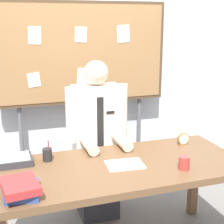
# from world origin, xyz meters

# --- Properties ---
(back_wall) EXTENTS (6.40, 0.08, 2.70)m
(back_wall) POSITION_xyz_m (0.00, 1.29, 1.35)
(back_wall) COLOR silver
(back_wall) RESTS_ON ground_plane
(desk) EXTENTS (1.81, 0.80, 0.75)m
(desk) POSITION_xyz_m (0.00, 0.00, 0.67)
(desk) COLOR brown
(desk) RESTS_ON ground_plane
(person) EXTENTS (0.55, 0.56, 1.44)m
(person) POSITION_xyz_m (0.00, 0.60, 0.67)
(person) COLOR #2D2D33
(person) RESTS_ON ground_plane
(bulletin_board) EXTENTS (1.69, 0.09, 1.94)m
(bulletin_board) POSITION_xyz_m (-0.00, 1.09, 1.43)
(bulletin_board) COLOR #4C3823
(bulletin_board) RESTS_ON ground_plane
(book_stack) EXTENTS (0.24, 0.30, 0.10)m
(book_stack) POSITION_xyz_m (-0.71, -0.24, 0.80)
(book_stack) COLOR #2D4C99
(book_stack) RESTS_ON desk
(open_notebook) EXTENTS (0.28, 0.21, 0.01)m
(open_notebook) POSITION_xyz_m (0.03, -0.02, 0.76)
(open_notebook) COLOR silver
(open_notebook) RESTS_ON desk
(desk_clock) EXTENTS (0.10, 0.04, 0.10)m
(desk_clock) POSITION_xyz_m (0.64, 0.22, 0.80)
(desk_clock) COLOR olive
(desk_clock) RESTS_ON desk
(coffee_mug) EXTENTS (0.08, 0.08, 0.09)m
(coffee_mug) POSITION_xyz_m (0.40, -0.21, 0.80)
(coffee_mug) COLOR #B23833
(coffee_mug) RESTS_ON desk
(pen_holder) EXTENTS (0.07, 0.07, 0.16)m
(pen_holder) POSITION_xyz_m (-0.49, 0.24, 0.80)
(pen_holder) COLOR #262626
(pen_holder) RESTS_ON desk
(paper_tray) EXTENTS (0.26, 0.20, 0.06)m
(paper_tray) POSITION_xyz_m (-0.73, 0.26, 0.78)
(paper_tray) COLOR #333338
(paper_tray) RESTS_ON desk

